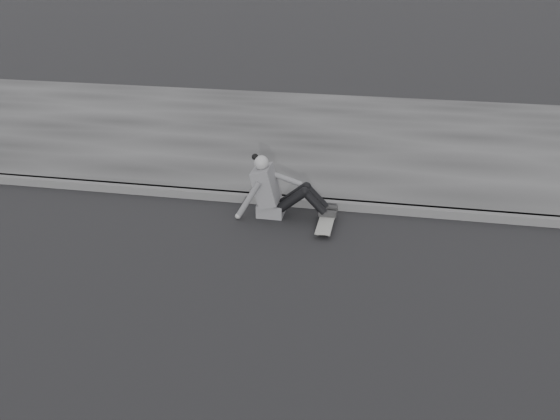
# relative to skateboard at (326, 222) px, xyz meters

# --- Properties ---
(ground) EXTENTS (80.00, 80.00, 0.00)m
(ground) POSITION_rel_skateboard_xyz_m (1.48, -1.95, -0.07)
(ground) COLOR black
(ground) RESTS_ON ground
(curb) EXTENTS (24.00, 0.16, 0.12)m
(curb) POSITION_rel_skateboard_xyz_m (1.48, 0.63, -0.01)
(curb) COLOR #474747
(curb) RESTS_ON ground
(sidewalk) EXTENTS (24.00, 6.00, 0.12)m
(sidewalk) POSITION_rel_skateboard_xyz_m (1.48, 3.65, -0.01)
(sidewalk) COLOR #323232
(sidewalk) RESTS_ON ground
(skateboard) EXTENTS (0.20, 0.78, 0.09)m
(skateboard) POSITION_rel_skateboard_xyz_m (0.00, 0.00, 0.00)
(skateboard) COLOR #A09F9A
(skateboard) RESTS_ON ground
(seated_woman) EXTENTS (1.38, 0.46, 0.88)m
(seated_woman) POSITION_rel_skateboard_xyz_m (-0.73, 0.25, 0.29)
(seated_woman) COLOR #535356
(seated_woman) RESTS_ON ground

